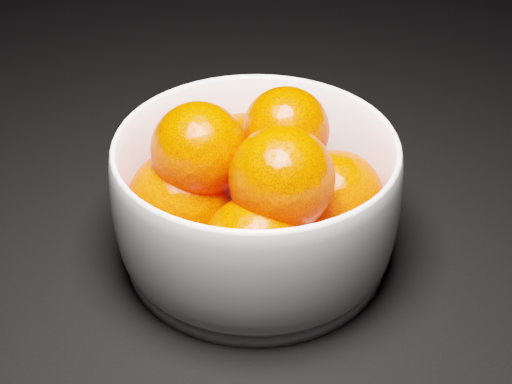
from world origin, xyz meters
The scene contains 3 objects.
ground centered at (0.00, 0.00, 0.00)m, with size 3.00×3.00×0.00m, color black.
bowl centered at (0.25, -0.25, 0.06)m, with size 0.24×0.24×0.12m.
orange_pile centered at (0.25, -0.26, 0.07)m, with size 0.18×0.18×0.14m.
Camera 1 is at (0.55, -0.62, 0.41)m, focal length 50.00 mm.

